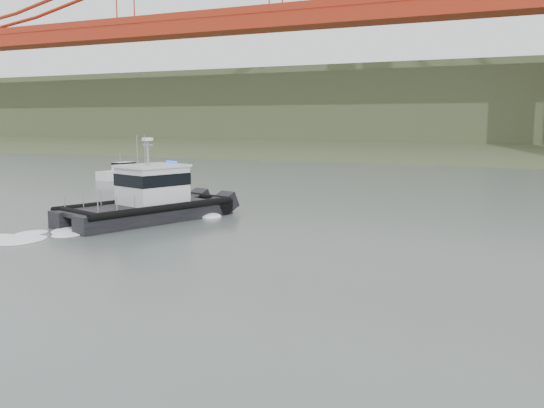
# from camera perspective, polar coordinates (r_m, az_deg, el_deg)

# --- Properties ---
(ground) EXTENTS (400.00, 400.00, 0.00)m
(ground) POSITION_cam_1_polar(r_m,az_deg,el_deg) (21.26, -11.64, -9.61)
(ground) COLOR #4A5852
(ground) RESTS_ON ground
(headlands) EXTENTS (500.00, 105.36, 27.12)m
(headlands) POSITION_cam_1_polar(r_m,az_deg,el_deg) (142.18, 20.48, 7.64)
(headlands) COLOR #324024
(headlands) RESTS_ON ground
(patrol_boat) EXTENTS (7.27, 11.93, 5.45)m
(patrol_boat) POSITION_cam_1_polar(r_m,az_deg,el_deg) (39.34, -11.54, 0.45)
(patrol_boat) COLOR black
(patrol_boat) RESTS_ON ground
(motorboat) EXTENTS (2.74, 5.54, 2.92)m
(motorboat) POSITION_cam_1_polar(r_m,az_deg,el_deg) (68.17, -13.99, 2.90)
(motorboat) COLOR silver
(motorboat) RESTS_ON ground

